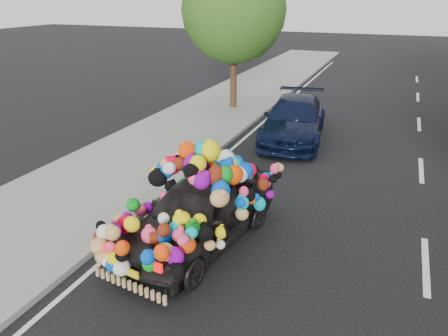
% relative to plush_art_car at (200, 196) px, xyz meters
% --- Properties ---
extents(ground, '(100.00, 100.00, 0.00)m').
position_rel_plush_art_car_xyz_m(ground, '(0.59, 0.79, -1.02)').
color(ground, black).
rests_on(ground, ground).
extents(sidewalk, '(4.00, 60.00, 0.12)m').
position_rel_plush_art_car_xyz_m(sidewalk, '(-3.71, 0.79, -0.96)').
color(sidewalk, gray).
rests_on(sidewalk, ground).
extents(kerb, '(0.15, 60.00, 0.13)m').
position_rel_plush_art_car_xyz_m(kerb, '(-1.76, 0.79, -0.96)').
color(kerb, gray).
rests_on(kerb, ground).
extents(lane_markings, '(6.00, 50.00, 0.01)m').
position_rel_plush_art_car_xyz_m(lane_markings, '(4.19, 0.79, -1.02)').
color(lane_markings, silver).
rests_on(lane_markings, ground).
extents(tree_near_sidewalk, '(4.20, 4.20, 6.13)m').
position_rel_plush_art_car_xyz_m(tree_near_sidewalk, '(-3.21, 10.29, 3.00)').
color(tree_near_sidewalk, '#332114').
rests_on(tree_near_sidewalk, ground).
extents(plush_art_car, '(2.61, 4.45, 2.01)m').
position_rel_plush_art_car_xyz_m(plush_art_car, '(0.00, 0.00, 0.00)').
color(plush_art_car, black).
rests_on(plush_art_car, ground).
extents(navy_sedan, '(2.47, 4.93, 1.37)m').
position_rel_plush_art_car_xyz_m(navy_sedan, '(0.14, 7.24, -0.33)').
color(navy_sedan, black).
rests_on(navy_sedan, ground).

